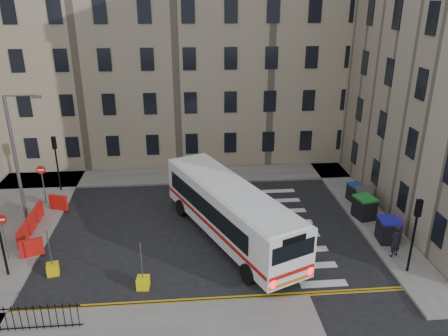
{
  "coord_description": "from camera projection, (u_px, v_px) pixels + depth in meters",
  "views": [
    {
      "loc": [
        -2.59,
        -23.72,
        13.52
      ],
      "look_at": [
        -0.27,
        2.64,
        3.0
      ],
      "focal_mm": 35.0,
      "sensor_mm": 36.0,
      "label": 1
    }
  ],
  "objects": [
    {
      "name": "bollard_yellow",
      "position": [
        53.0,
        269.0,
        22.6
      ],
      "size": [
        0.72,
        0.72,
        0.6
      ],
      "primitive_type": "cube",
      "rotation": [
        0.0,
        0.0,
        0.23
      ],
      "color": "#D8B80C",
      "rests_on": "ground"
    },
    {
      "name": "streetlamp",
      "position": [
        15.0,
        158.0,
        26.36
      ],
      "size": [
        0.5,
        0.22,
        8.14
      ],
      "color": "#595B5E",
      "rests_on": "pavement_west"
    },
    {
      "name": "wheelie_bin_c",
      "position": [
        364.0,
        207.0,
        27.89
      ],
      "size": [
        1.4,
        1.53,
        1.44
      ],
      "rotation": [
        0.0,
        0.0,
        0.23
      ],
      "color": "black",
      "rests_on": "pavement_east"
    },
    {
      "name": "pavement_east",
      "position": [
        350.0,
        194.0,
        31.57
      ],
      "size": [
        2.4,
        26.0,
        0.15
      ],
      "primitive_type": "cube",
      "color": "slate",
      "rests_on": "ground"
    },
    {
      "name": "pavement_west",
      "position": [
        5.0,
        229.0,
        26.92
      ],
      "size": [
        6.0,
        22.0,
        0.15
      ],
      "primitive_type": "cube",
      "color": "slate",
      "rests_on": "ground"
    },
    {
      "name": "traffic_light_east",
      "position": [
        416.0,
        225.0,
        21.71
      ],
      "size": [
        0.28,
        0.22,
        4.1
      ],
      "color": "black",
      "rests_on": "pavement_east"
    },
    {
      "name": "pavement_north",
      "position": [
        146.0,
        177.0,
        34.61
      ],
      "size": [
        36.0,
        3.2,
        0.15
      ],
      "primitive_type": "cube",
      "color": "slate",
      "rests_on": "ground"
    },
    {
      "name": "wheelie_bin_a",
      "position": [
        388.0,
        230.0,
        25.23
      ],
      "size": [
        1.22,
        1.37,
        1.41
      ],
      "rotation": [
        0.0,
        0.0,
        -0.09
      ],
      "color": "black",
      "rests_on": "pavement_east"
    },
    {
      "name": "pedestrian",
      "position": [
        396.0,
        241.0,
        23.66
      ],
      "size": [
        0.83,
        0.73,
        1.92
      ],
      "primitive_type": "imported",
      "rotation": [
        0.0,
        0.0,
        3.61
      ],
      "color": "black",
      "rests_on": "pavement_east"
    },
    {
      "name": "no_entry_south",
      "position": [
        2.0,
        227.0,
        23.07
      ],
      "size": [
        0.6,
        0.08,
        3.0
      ],
      "color": "#595B5E",
      "rests_on": "pavement_west"
    },
    {
      "name": "traffic_light_nw",
      "position": [
        56.0,
        155.0,
        31.14
      ],
      "size": [
        0.28,
        0.22,
        4.1
      ],
      "color": "black",
      "rests_on": "pavement_west"
    },
    {
      "name": "no_entry_north",
      "position": [
        42.0,
        176.0,
        29.55
      ],
      "size": [
        0.6,
        0.08,
        3.0
      ],
      "color": "#595B5E",
      "rests_on": "pavement_west"
    },
    {
      "name": "ground",
      "position": [
        232.0,
        228.0,
        27.17
      ],
      "size": [
        120.0,
        120.0,
        0.0
      ],
      "primitive_type": "plane",
      "color": "black",
      "rests_on": "ground"
    },
    {
      "name": "wheelie_bin_e",
      "position": [
        355.0,
        192.0,
        30.32
      ],
      "size": [
        1.13,
        1.24,
        1.18
      ],
      "rotation": [
        0.0,
        0.0,
        0.2
      ],
      "color": "black",
      "rests_on": "pavement_east"
    },
    {
      "name": "roadworks_barriers",
      "position": [
        37.0,
        223.0,
        26.42
      ],
      "size": [
        1.66,
        6.26,
        1.0
      ],
      "color": "red",
      "rests_on": "pavement_west"
    },
    {
      "name": "terrace_north",
      "position": [
        134.0,
        56.0,
        37.76
      ],
      "size": [
        38.3,
        10.8,
        17.2
      ],
      "color": "gray",
      "rests_on": "ground"
    },
    {
      "name": "bus",
      "position": [
        230.0,
        210.0,
        25.37
      ],
      "size": [
        7.35,
        12.13,
        3.28
      ],
      "rotation": [
        0.0,
        0.0,
        0.41
      ],
      "color": "white",
      "rests_on": "ground"
    },
    {
      "name": "bollard_chevron",
      "position": [
        143.0,
        283.0,
        21.53
      ],
      "size": [
        0.65,
        0.65,
        0.6
      ],
      "primitive_type": "cube",
      "rotation": [
        0.0,
        0.0,
        -0.08
      ],
      "color": "yellow",
      "rests_on": "ground"
    },
    {
      "name": "wheelie_bin_d",
      "position": [
        363.0,
        198.0,
        29.24
      ],
      "size": [
        1.37,
        1.48,
        1.35
      ],
      "rotation": [
        0.0,
        0.0,
        -0.29
      ],
      "color": "black",
      "rests_on": "pavement_east"
    },
    {
      "name": "wheelie_bin_b",
      "position": [
        392.0,
        229.0,
        25.53
      ],
      "size": [
        1.34,
        1.42,
        1.25
      ],
      "rotation": [
        0.0,
        0.0,
        -0.38
      ],
      "color": "black",
      "rests_on": "pavement_east"
    }
  ]
}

